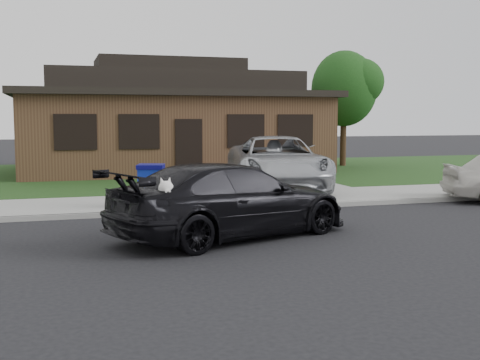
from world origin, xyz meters
name	(u,v)px	position (x,y,z in m)	size (l,w,h in m)	color
ground	(96,250)	(0.00, 0.00, 0.00)	(120.00, 120.00, 0.00)	black
sidewalk	(84,207)	(0.00, 5.00, 0.06)	(60.00, 3.00, 0.12)	gray
curb	(87,216)	(0.00, 3.50, 0.06)	(60.00, 0.12, 0.12)	gray
lawn	(75,177)	(0.00, 13.00, 0.07)	(60.00, 13.00, 0.13)	#193814
driveway	(249,180)	(6.00, 10.00, 0.07)	(4.50, 13.00, 0.14)	gray
sedan	(231,200)	(2.61, 0.42, 0.73)	(5.39, 3.70, 1.45)	black
minivan	(277,162)	(5.86, 6.72, 0.95)	(2.68, 5.82, 1.62)	#B1B4B8
recycling_bin	(151,186)	(1.58, 4.03, 0.65)	(0.78, 0.78, 1.06)	#0E259B
house	(169,122)	(4.00, 15.00, 2.13)	(12.60, 8.60, 4.65)	#422B1C
tree_1	(348,87)	(12.14, 14.40, 3.71)	(3.15, 3.00, 5.25)	#332114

